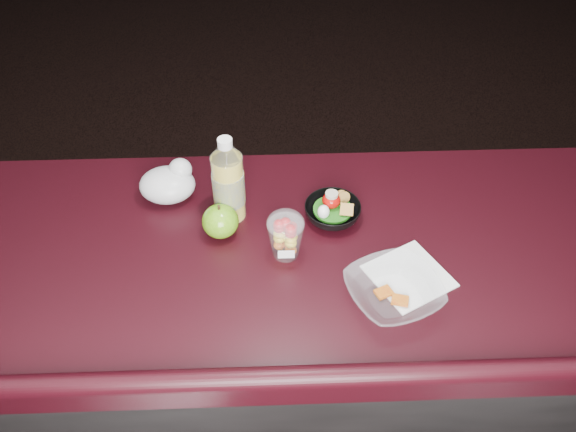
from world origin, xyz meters
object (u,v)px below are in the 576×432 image
Objects in this scene: fruit_cup at (286,235)px; snack_bowl at (332,211)px; takeout_bowl at (393,292)px; green_apple at (220,221)px; lemonade_bottle at (228,185)px.

fruit_cup reaches higher than snack_bowl.
takeout_bowl is at bearing -31.99° from fruit_cup.
green_apple is 0.27m from snack_bowl.
snack_bowl is at bearing 43.43° from fruit_cup.
lemonade_bottle is 1.91× the size of fruit_cup.
green_apple reaches higher than snack_bowl.
takeout_bowl is (0.38, -0.21, -0.02)m from green_apple.
lemonade_bottle reaches higher than takeout_bowl.
fruit_cup is at bearing -136.57° from snack_bowl.
fruit_cup reaches higher than green_apple.
green_apple is at bearing -108.46° from lemonade_bottle.
fruit_cup reaches higher than takeout_bowl.
lemonade_bottle reaches higher than fruit_cup.
snack_bowl is at bearing -5.34° from lemonade_bottle.
lemonade_bottle is 0.09m from green_apple.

